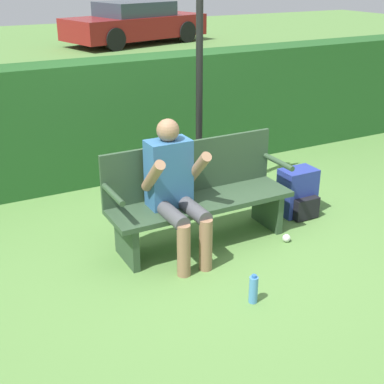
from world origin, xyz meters
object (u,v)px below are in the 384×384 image
at_px(signpost, 200,60).
at_px(water_bottle, 253,289).
at_px(parked_car, 135,23).
at_px(person_seated, 175,186).
at_px(backpack, 298,193).
at_px(park_bench, 198,195).

bearing_deg(signpost, water_bottle, -106.78).
bearing_deg(parked_car, person_seated, -125.20).
relative_size(backpack, water_bottle, 2.03).
height_order(water_bottle, parked_car, parked_car).
relative_size(person_seated, backpack, 2.49).
bearing_deg(person_seated, backpack, 5.52).
relative_size(water_bottle, signpost, 0.09).
relative_size(park_bench, parked_car, 0.35).
relative_size(person_seated, signpost, 0.44).
relative_size(backpack, parked_car, 0.10).
bearing_deg(water_bottle, park_bench, 84.09).
xyz_separation_m(park_bench, person_seated, (-0.30, -0.14, 0.19)).
relative_size(person_seated, water_bottle, 5.05).
bearing_deg(signpost, park_bench, -119.41).
bearing_deg(signpost, parked_car, 70.73).
bearing_deg(person_seated, parked_car, 69.05).
distance_m(signpost, parked_car, 12.41).
bearing_deg(backpack, water_bottle, -139.41).
xyz_separation_m(signpost, parked_car, (4.09, 11.69, -0.85)).
height_order(signpost, parked_car, signpost).
bearing_deg(person_seated, park_bench, 25.08).
bearing_deg(backpack, park_bench, -179.94).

